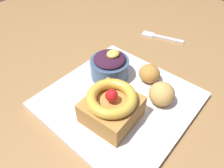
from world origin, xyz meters
TOP-DOWN VIEW (x-y plane):
  - dining_table at (0.00, 0.00)m, footprint 1.41×0.95m
  - front_plate at (0.03, -0.21)m, footprint 0.28×0.28m
  - cake_slice at (-0.02, -0.23)m, footprint 0.10×0.10m
  - berry_ramekin at (0.07, -0.15)m, footprint 0.09×0.09m
  - fritter_front at (0.07, -0.28)m, footprint 0.05×0.05m
  - fritter_middle at (0.11, -0.22)m, footprint 0.05×0.05m
  - fork at (0.30, -0.14)m, footprint 0.05×0.13m

SIDE VIEW (x-z plane):
  - dining_table at x=0.00m, z-range 0.27..1.00m
  - fork at x=0.30m, z-range 0.73..0.73m
  - front_plate at x=0.03m, z-range 0.73..0.74m
  - fritter_middle at x=0.11m, z-range 0.74..0.78m
  - fritter_front at x=0.07m, z-range 0.74..0.79m
  - berry_ramekin at x=0.07m, z-range 0.74..0.80m
  - cake_slice at x=-0.02m, z-range 0.74..0.81m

